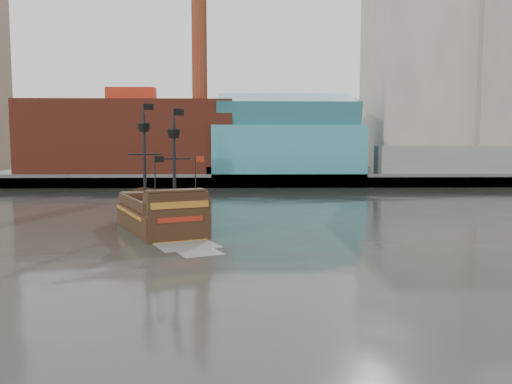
{
  "coord_description": "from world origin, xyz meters",
  "views": [
    {
      "loc": [
        0.62,
        -32.98,
        7.88
      ],
      "look_at": [
        1.91,
        9.52,
        4.0
      ],
      "focal_mm": 35.0,
      "sensor_mm": 36.0,
      "label": 1
    }
  ],
  "objects": [
    {
      "name": "seawall",
      "position": [
        0.0,
        62.5,
        1.3
      ],
      "size": [
        220.0,
        1.0,
        2.6
      ],
      "primitive_type": "cube",
      "color": "#4C4C49",
      "rests_on": "ground"
    },
    {
      "name": "pirate_ship",
      "position": [
        -7.08,
        14.04,
        1.17
      ],
      "size": [
        11.65,
        17.77,
        12.86
      ],
      "rotation": [
        0.0,
        0.0,
        0.42
      ],
      "color": "black",
      "rests_on": "ground"
    },
    {
      "name": "promenade_far",
      "position": [
        0.0,
        92.0,
        1.0
      ],
      "size": [
        220.0,
        60.0,
        2.0
      ],
      "primitive_type": "cube",
      "color": "slate",
      "rests_on": "ground"
    },
    {
      "name": "ground",
      "position": [
        0.0,
        0.0,
        0.0
      ],
      "size": [
        400.0,
        400.0,
        0.0
      ],
      "primitive_type": "plane",
      "color": "#242722",
      "rests_on": "ground"
    },
    {
      "name": "skyline",
      "position": [
        5.21,
        84.56,
        24.55
      ],
      "size": [
        149.0,
        45.0,
        62.0
      ],
      "color": "brown",
      "rests_on": "promenade_far"
    }
  ]
}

